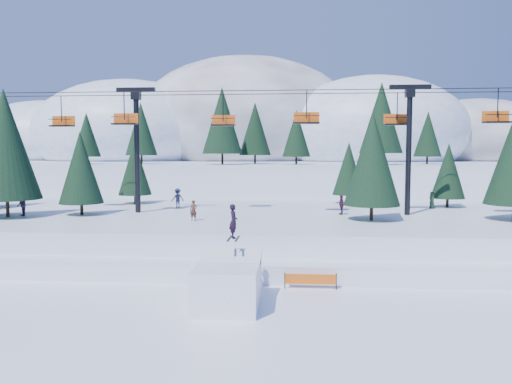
# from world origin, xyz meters

# --- Properties ---
(ground) EXTENTS (160.00, 160.00, 0.00)m
(ground) POSITION_xyz_m (0.00, 0.00, 0.00)
(ground) COLOR white
(ground) RESTS_ON ground
(mid_shelf) EXTENTS (70.00, 22.00, 2.50)m
(mid_shelf) POSITION_xyz_m (0.00, 18.00, 1.25)
(mid_shelf) COLOR white
(mid_shelf) RESTS_ON ground
(berm) EXTENTS (70.00, 6.00, 1.10)m
(berm) POSITION_xyz_m (0.00, 8.00, 0.55)
(berm) COLOR white
(berm) RESTS_ON ground
(mountain_ridge) EXTENTS (119.00, 60.55, 26.46)m
(mountain_ridge) POSITION_xyz_m (-5.09, 73.37, 9.64)
(mountain_ridge) COLOR white
(mountain_ridge) RESTS_ON ground
(jump_kicker) EXTENTS (3.03, 4.30, 4.85)m
(jump_kicker) POSITION_xyz_m (0.84, 1.08, 1.15)
(jump_kicker) COLOR white
(jump_kicker) RESTS_ON ground
(chairlift) EXTENTS (46.00, 3.21, 10.28)m
(chairlift) POSITION_xyz_m (1.85, 18.05, 9.32)
(chairlift) COLOR black
(chairlift) RESTS_ON mid_shelf
(conifer_stand) EXTENTS (60.98, 16.89, 9.87)m
(conifer_stand) POSITION_xyz_m (1.07, 18.14, 7.08)
(conifer_stand) COLOR black
(conifer_stand) RESTS_ON mid_shelf
(distant_skiers) EXTENTS (34.31, 10.17, 1.78)m
(distant_skiers) POSITION_xyz_m (-3.16, 18.86, 3.33)
(distant_skiers) COLOR #3F2946
(distant_skiers) RESTS_ON mid_shelf
(banner_near) EXTENTS (2.86, 0.08, 0.90)m
(banner_near) POSITION_xyz_m (4.92, 4.53, 0.54)
(banner_near) COLOR black
(banner_near) RESTS_ON ground
(banner_far) EXTENTS (2.82, 0.54, 0.90)m
(banner_far) POSITION_xyz_m (7.91, 5.80, 0.54)
(banner_far) COLOR black
(banner_far) RESTS_ON ground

